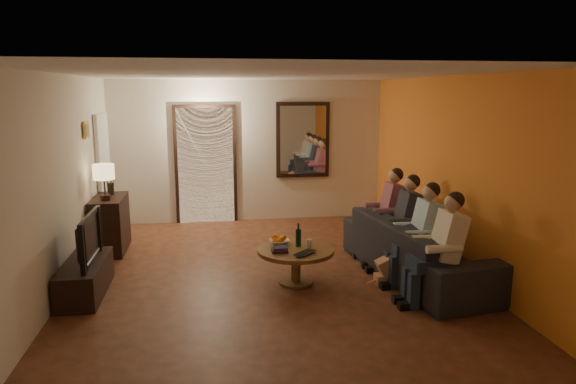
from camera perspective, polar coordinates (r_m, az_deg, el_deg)
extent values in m
cube|color=#402411|center=(6.91, -2.10, -9.14)|extent=(5.00, 6.00, 0.01)
cube|color=white|center=(6.48, -2.26, 12.97)|extent=(5.00, 6.00, 0.01)
cube|color=beige|center=(9.53, -4.33, 4.53)|extent=(5.00, 0.02, 2.60)
cube|color=beige|center=(3.68, 3.42, -6.14)|extent=(5.00, 0.02, 2.60)
cube|color=beige|center=(6.75, -23.75, 0.88)|extent=(0.02, 6.00, 2.60)
cube|color=beige|center=(7.30, 17.73, 2.00)|extent=(0.02, 6.00, 2.60)
cube|color=orange|center=(7.29, 17.66, 2.00)|extent=(0.01, 6.00, 2.60)
cube|color=#FFE0A5|center=(9.51, -9.12, 2.89)|extent=(1.00, 0.06, 2.10)
cube|color=black|center=(9.50, -9.12, 2.88)|extent=(1.12, 0.04, 2.22)
cube|color=silver|center=(9.54, -7.59, 2.04)|extent=(0.45, 0.03, 1.70)
cube|color=black|center=(9.60, 1.66, 5.80)|extent=(1.00, 0.05, 1.40)
cube|color=white|center=(9.57, 1.69, 5.79)|extent=(0.86, 0.02, 1.26)
cube|color=white|center=(9.00, -19.74, 1.71)|extent=(0.06, 0.85, 2.04)
cube|color=#B28C33|center=(7.94, -21.51, 6.46)|extent=(0.03, 0.28, 0.24)
cube|color=brown|center=(7.93, -21.41, 6.46)|extent=(0.01, 0.22, 0.18)
cube|color=black|center=(8.22, -19.15, -3.40)|extent=(0.45, 0.94, 0.83)
cube|color=black|center=(6.66, -21.60, -8.88)|extent=(0.45, 1.21, 0.40)
imported|color=black|center=(6.51, -21.91, -4.82)|extent=(1.00, 0.13, 0.58)
imported|color=black|center=(6.95, 14.22, -6.07)|extent=(2.70, 1.35, 0.76)
cylinder|color=#59331A|center=(6.54, 0.87, -8.21)|extent=(1.00, 1.00, 0.45)
imported|color=white|center=(6.64, -0.99, -5.57)|extent=(0.26, 0.26, 0.06)
cylinder|color=silver|center=(6.54, 2.36, -5.70)|extent=(0.06, 0.06, 0.10)
imported|color=black|center=(6.22, 2.23, -6.93)|extent=(0.39, 0.38, 0.03)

